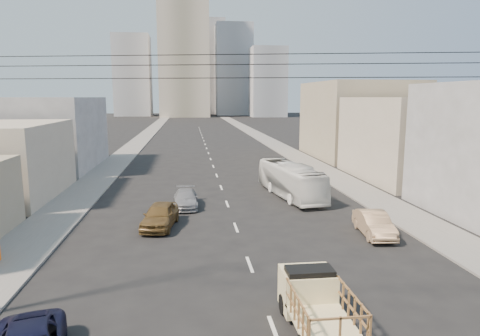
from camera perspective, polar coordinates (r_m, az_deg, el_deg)
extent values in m
cube|color=slate|center=(82.35, -13.11, 3.64)|extent=(3.50, 180.00, 0.12)
cube|color=slate|center=(83.16, 3.24, 3.93)|extent=(3.50, 180.00, 0.12)
cube|color=silver|center=(15.94, 4.57, -20.79)|extent=(0.15, 2.00, 0.01)
cube|color=silver|center=(21.25, 1.29, -12.72)|extent=(0.15, 2.00, 0.01)
cube|color=silver|center=(26.86, -0.55, -7.93)|extent=(0.15, 2.00, 0.01)
cube|color=silver|center=(32.61, -1.72, -4.80)|extent=(0.15, 2.00, 0.01)
cube|color=silver|center=(38.43, -2.53, -2.61)|extent=(0.15, 2.00, 0.01)
cube|color=silver|center=(44.30, -3.13, -1.00)|extent=(0.15, 2.00, 0.01)
cube|color=silver|center=(50.20, -3.58, 0.23)|extent=(0.15, 2.00, 0.01)
cube|color=silver|center=(56.13, -3.94, 1.20)|extent=(0.15, 2.00, 0.01)
cube|color=silver|center=(62.06, -4.23, 1.99)|extent=(0.15, 2.00, 0.01)
cube|color=silver|center=(68.01, -4.47, 2.64)|extent=(0.15, 2.00, 0.01)
cube|color=silver|center=(73.97, -4.68, 3.18)|extent=(0.15, 2.00, 0.01)
cube|color=silver|center=(79.93, -4.85, 3.65)|extent=(0.15, 2.00, 0.01)
cube|color=silver|center=(85.90, -5.00, 4.04)|extent=(0.15, 2.00, 0.01)
cube|color=silver|center=(91.87, -5.13, 4.39)|extent=(0.15, 2.00, 0.01)
cube|color=silver|center=(97.85, -5.24, 4.70)|extent=(0.15, 2.00, 0.01)
cube|color=silver|center=(103.83, -5.34, 4.97)|extent=(0.15, 2.00, 0.01)
cube|color=silver|center=(109.81, -5.43, 5.21)|extent=(0.15, 2.00, 0.01)
cube|color=silver|center=(115.79, -5.51, 5.42)|extent=(0.15, 2.00, 0.01)
cube|color=beige|center=(15.10, 11.12, -19.75)|extent=(1.90, 3.00, 0.12)
cube|color=beige|center=(16.68, 8.95, -15.76)|extent=(1.90, 1.60, 1.50)
cube|color=black|center=(16.22, 9.26, -14.20)|extent=(1.70, 0.90, 0.70)
cylinder|color=black|center=(16.82, 5.88, -17.62)|extent=(0.25, 0.76, 0.76)
cylinder|color=black|center=(17.25, 11.65, -17.06)|extent=(0.25, 0.76, 0.76)
imported|color=white|center=(34.96, 6.75, -1.60)|extent=(3.69, 10.03, 2.73)
imported|color=brown|center=(27.16, -10.62, -6.23)|extent=(2.50, 4.71, 1.53)
imported|color=tan|center=(26.40, 17.44, -7.11)|extent=(1.91, 4.36, 1.39)
imported|color=gray|center=(31.84, -7.25, -4.08)|extent=(1.74, 4.27, 1.24)
cylinder|color=black|center=(13.35, 5.55, 14.90)|extent=(23.01, 5.02, 0.02)
cylinder|color=black|center=(13.32, 5.53, 13.61)|extent=(23.01, 5.02, 0.02)
cylinder|color=black|center=(13.30, 5.50, 11.90)|extent=(23.01, 5.02, 0.02)
cube|color=#AC9E8A|center=(45.53, 22.54, 3.65)|extent=(11.00, 14.00, 8.00)
cube|color=gray|center=(60.07, 15.54, 6.21)|extent=(12.00, 16.00, 10.00)
cube|color=gray|center=(53.31, -25.17, 4.22)|extent=(12.00, 16.00, 8.00)
cube|color=gray|center=(182.81, -7.52, 16.26)|extent=(20.00, 20.00, 60.00)
cube|color=#999CA2|center=(197.94, -0.87, 12.90)|extent=(16.00, 16.00, 40.00)
cube|color=#999CA2|center=(193.09, -14.09, 11.82)|extent=(15.00, 15.00, 34.00)
cube|color=gray|center=(212.13, -4.62, 13.18)|extent=(18.00, 18.00, 44.00)
cube|color=#999CA2|center=(179.61, 3.71, 11.32)|extent=(14.00, 14.00, 28.00)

